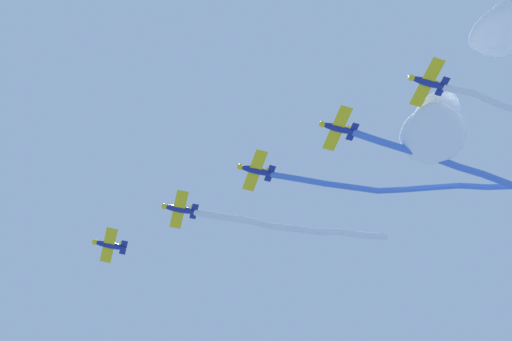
# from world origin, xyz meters

# --- Properties ---
(airplane_lead) EXTENTS (4.49, 5.74, 1.47)m
(airplane_lead) POSITION_xyz_m (-0.48, -5.08, 66.98)
(airplane_lead) COLOR navy
(airplane_left_wing) EXTENTS (4.54, 5.66, 1.47)m
(airplane_left_wing) POSITION_xyz_m (2.02, -15.39, 67.23)
(airplane_left_wing) COLOR navy
(smoke_trail_left_wing) EXTENTS (21.60, 13.22, 2.99)m
(smoke_trail_left_wing) POSITION_xyz_m (14.45, -22.36, 68.36)
(smoke_trail_left_wing) COLOR white
(airplane_right_wing) EXTENTS (4.49, 5.75, 1.47)m
(airplane_right_wing) POSITION_xyz_m (4.53, -25.71, 67.48)
(airplane_right_wing) COLOR navy
(smoke_trail_right_wing) EXTENTS (26.40, 21.42, 2.76)m
(smoke_trail_right_wing) POSITION_xyz_m (19.63, -36.45, 68.45)
(smoke_trail_right_wing) COLOR #4C75DB
(airplane_slot) EXTENTS (4.50, 5.76, 1.47)m
(airplane_slot) POSITION_xyz_m (7.03, -36.03, 67.73)
(airplane_slot) COLOR navy
(smoke_trail_slot) EXTENTS (23.43, 11.77, 2.20)m
(smoke_trail_slot) POSITION_xyz_m (20.22, -42.46, 66.98)
(smoke_trail_slot) COLOR #4C75DB
(airplane_trail) EXTENTS (4.50, 5.77, 1.47)m
(airplane_trail) POSITION_xyz_m (9.53, -46.35, 67.98)
(airplane_trail) COLOR navy
(cloud_west) EXTENTS (8.77, 9.56, 4.22)m
(cloud_west) POSITION_xyz_m (19.21, -54.72, 83.12)
(cloud_west) COLOR white
(cloud_high) EXTENTS (9.44, 10.04, 4.94)m
(cloud_high) POSITION_xyz_m (15.32, -43.27, 68.54)
(cloud_high) COLOR white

